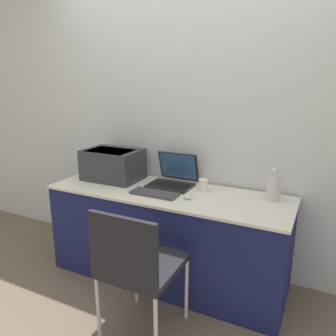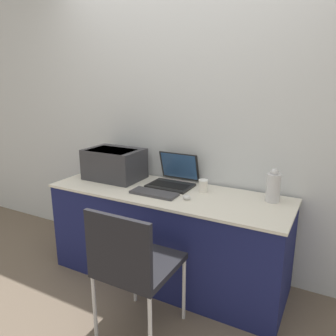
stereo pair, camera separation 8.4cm
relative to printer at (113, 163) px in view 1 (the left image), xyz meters
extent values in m
plane|color=#6B5B4C|center=(0.57, -0.39, -0.89)|extent=(14.00, 14.00, 0.00)
cube|color=silver|center=(0.57, 0.29, 0.41)|extent=(8.00, 0.05, 2.60)
cube|color=#191E51|center=(0.57, -0.08, -0.53)|extent=(1.88, 0.62, 0.73)
cube|color=silver|center=(0.57, -0.08, -0.15)|extent=(1.90, 0.64, 0.02)
cube|color=#333338|center=(0.00, 0.00, -0.01)|extent=(0.48, 0.34, 0.26)
cube|color=#51565B|center=(0.00, -0.03, 0.10)|extent=(0.38, 0.26, 0.05)
cube|color=black|center=(0.54, 0.03, -0.13)|extent=(0.35, 0.25, 0.02)
cube|color=black|center=(0.54, 0.02, -0.12)|extent=(0.31, 0.14, 0.00)
cube|color=black|center=(0.54, 0.19, -0.01)|extent=(0.35, 0.08, 0.24)
cube|color=#2D5184|center=(0.54, 0.18, 0.00)|extent=(0.32, 0.07, 0.21)
cube|color=#3D3D42|center=(0.52, -0.20, -0.13)|extent=(0.37, 0.14, 0.02)
cylinder|color=white|center=(0.82, 0.04, -0.10)|extent=(0.07, 0.07, 0.09)
cylinder|color=white|center=(0.82, 0.04, -0.05)|extent=(0.07, 0.07, 0.01)
ellipsoid|color=silver|center=(0.78, -0.18, -0.12)|extent=(0.06, 0.05, 0.04)
cylinder|color=silver|center=(1.34, 0.08, -0.04)|extent=(0.10, 0.10, 0.20)
sphere|color=silver|center=(1.34, 0.08, 0.07)|extent=(0.05, 0.05, 0.05)
cube|color=black|center=(0.71, -0.69, -0.41)|extent=(0.43, 0.47, 0.04)
cube|color=black|center=(0.71, -0.92, -0.20)|extent=(0.43, 0.03, 0.39)
cylinder|color=silver|center=(0.51, -0.48, -0.66)|extent=(0.02, 0.02, 0.46)
cylinder|color=silver|center=(0.91, -0.48, -0.66)|extent=(0.02, 0.02, 0.46)
cylinder|color=silver|center=(0.51, -0.91, -0.66)|extent=(0.02, 0.02, 0.46)
cylinder|color=silver|center=(0.91, -0.91, -0.66)|extent=(0.02, 0.02, 0.46)
camera|label=1|loc=(1.65, -2.25, 0.70)|focal=35.00mm
camera|label=2|loc=(1.72, -2.21, 0.70)|focal=35.00mm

